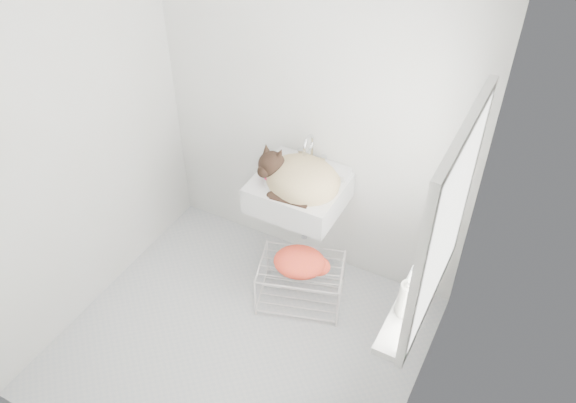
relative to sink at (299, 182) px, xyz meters
The scene contains 15 objects.
floor 1.13m from the sink, 93.04° to the right, with size 2.20×2.00×0.02m, color #B0B5BB.
back_wall 0.48m from the sink, 98.59° to the left, with size 2.20×0.02×2.50m, color white.
right_wall 1.35m from the sink, 34.90° to the right, with size 0.02×2.00×2.50m, color white.
left_wall 1.42m from the sink, 147.00° to the right, with size 0.02×2.00×2.50m, color white.
window_glass 1.28m from the sink, 27.31° to the right, with size 0.01×0.80×1.00m, color white.
window_frame 1.27m from the sink, 27.65° to the right, with size 0.04×0.90×1.10m, color white.
windowsill 1.11m from the sink, 29.09° to the right, with size 0.16×0.88×0.04m, color white.
sink is the anchor object (origin of this frame).
faucet 0.23m from the sink, 90.00° to the left, with size 0.21×0.15×0.21m, color silver, non-canonical shape.
cat 0.05m from the sink, 61.11° to the right, with size 0.55×0.48×0.32m.
wire_rack 0.74m from the sink, 57.67° to the right, with size 0.55×0.39×0.33m, color silver.
towel 0.57m from the sink, 60.66° to the right, with size 0.35×0.25×0.14m, color #FB6100.
bottle_a 1.19m from the sink, 36.35° to the right, with size 0.09×0.09×0.24m, color white.
bottle_b 1.12m from the sink, 30.84° to the right, with size 0.08×0.08×0.18m, color #307566.
bottle_c 1.06m from the sink, 25.10° to the right, with size 0.12×0.12×0.15m, color #A1B4C4.
Camera 1 is at (1.37, -1.90, 3.15)m, focal length 36.36 mm.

